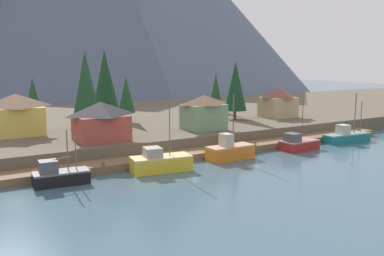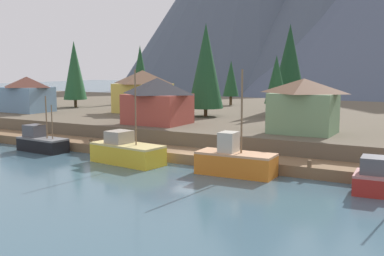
{
  "view_description": "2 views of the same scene",
  "coord_description": "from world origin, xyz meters",
  "px_view_note": "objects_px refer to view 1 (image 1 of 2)",
  "views": [
    {
      "loc": [
        -28.54,
        -48.32,
        13.86
      ],
      "look_at": [
        2.12,
        2.44,
        4.27
      ],
      "focal_mm": 39.27,
      "sensor_mm": 36.0,
      "label": 1
    },
    {
      "loc": [
        22.16,
        -38.39,
        9.43
      ],
      "look_at": [
        -0.02,
        1.39,
        3.42
      ],
      "focal_mm": 43.72,
      "sensor_mm": 36.0,
      "label": 2
    }
  ],
  "objects_px": {
    "fishing_boat_yellow": "(160,162)",
    "house_tan": "(278,102)",
    "fishing_boat_black": "(59,176)",
    "conifer_back_left": "(33,94)",
    "conifer_far_left": "(216,90)",
    "fishing_boat_orange": "(230,151)",
    "house_green": "(204,112)",
    "fishing_boat_teal": "(346,136)",
    "conifer_mid_left": "(126,95)",
    "fishing_boat_red": "(298,144)",
    "conifer_near_left": "(235,86)",
    "house_red": "(101,121)",
    "conifer_back_right": "(86,87)",
    "house_yellow": "(16,114)",
    "conifer_mid_right": "(105,80)"
  },
  "relations": [
    {
      "from": "house_red",
      "to": "conifer_back_right",
      "type": "height_order",
      "value": "conifer_back_right"
    },
    {
      "from": "fishing_boat_orange",
      "to": "house_yellow",
      "type": "distance_m",
      "value": 32.82
    },
    {
      "from": "fishing_boat_orange",
      "to": "conifer_mid_right",
      "type": "height_order",
      "value": "conifer_mid_right"
    },
    {
      "from": "conifer_back_right",
      "to": "house_red",
      "type": "bearing_deg",
      "value": -96.45
    },
    {
      "from": "fishing_boat_black",
      "to": "conifer_mid_left",
      "type": "height_order",
      "value": "conifer_mid_left"
    },
    {
      "from": "fishing_boat_black",
      "to": "conifer_mid_left",
      "type": "relative_size",
      "value": 0.74
    },
    {
      "from": "fishing_boat_red",
      "to": "conifer_mid_right",
      "type": "height_order",
      "value": "conifer_mid_right"
    },
    {
      "from": "fishing_boat_black",
      "to": "fishing_boat_red",
      "type": "xyz_separation_m",
      "value": [
        36.59,
        -0.38,
        -0.06
      ]
    },
    {
      "from": "conifer_near_left",
      "to": "house_red",
      "type": "bearing_deg",
      "value": -165.22
    },
    {
      "from": "fishing_boat_red",
      "to": "conifer_near_left",
      "type": "height_order",
      "value": "conifer_near_left"
    },
    {
      "from": "fishing_boat_black",
      "to": "fishing_boat_teal",
      "type": "distance_m",
      "value": 48.2
    },
    {
      "from": "fishing_boat_black",
      "to": "conifer_back_left",
      "type": "relative_size",
      "value": 0.78
    },
    {
      "from": "house_green",
      "to": "fishing_boat_red",
      "type": "bearing_deg",
      "value": -48.53
    },
    {
      "from": "fishing_boat_red",
      "to": "house_yellow",
      "type": "xyz_separation_m",
      "value": [
        -37.57,
        21.56,
        4.76
      ]
    },
    {
      "from": "fishing_boat_black",
      "to": "fishing_boat_orange",
      "type": "distance_m",
      "value": 23.67
    },
    {
      "from": "conifer_near_left",
      "to": "conifer_far_left",
      "type": "relative_size",
      "value": 1.29
    },
    {
      "from": "fishing_boat_teal",
      "to": "conifer_back_left",
      "type": "xyz_separation_m",
      "value": [
        -43.16,
        40.11,
        6.3
      ]
    },
    {
      "from": "house_green",
      "to": "conifer_mid_left",
      "type": "bearing_deg",
      "value": 119.11
    },
    {
      "from": "conifer_back_left",
      "to": "conifer_mid_right",
      "type": "bearing_deg",
      "value": -26.03
    },
    {
      "from": "fishing_boat_red",
      "to": "conifer_near_left",
      "type": "relative_size",
      "value": 0.73
    },
    {
      "from": "conifer_back_left",
      "to": "conifer_far_left",
      "type": "relative_size",
      "value": 0.92
    },
    {
      "from": "fishing_boat_black",
      "to": "house_tan",
      "type": "distance_m",
      "value": 50.55
    },
    {
      "from": "fishing_boat_black",
      "to": "conifer_mid_right",
      "type": "distance_m",
      "value": 39.23
    },
    {
      "from": "fishing_boat_black",
      "to": "fishing_boat_teal",
      "type": "bearing_deg",
      "value": 4.22
    },
    {
      "from": "house_green",
      "to": "conifer_far_left",
      "type": "relative_size",
      "value": 0.78
    },
    {
      "from": "fishing_boat_red",
      "to": "house_green",
      "type": "bearing_deg",
      "value": 127.97
    },
    {
      "from": "fishing_boat_red",
      "to": "conifer_back_left",
      "type": "xyz_separation_m",
      "value": [
        -31.56,
        40.39,
        6.32
      ]
    },
    {
      "from": "fishing_boat_black",
      "to": "fishing_boat_teal",
      "type": "height_order",
      "value": "fishing_boat_teal"
    },
    {
      "from": "fishing_boat_black",
      "to": "conifer_far_left",
      "type": "xyz_separation_m",
      "value": [
        41.78,
        30.09,
        6.32
      ]
    },
    {
      "from": "fishing_boat_black",
      "to": "conifer_back_left",
      "type": "distance_m",
      "value": 40.81
    },
    {
      "from": "fishing_boat_yellow",
      "to": "fishing_boat_black",
      "type": "bearing_deg",
      "value": -174.83
    },
    {
      "from": "house_red",
      "to": "conifer_back_left",
      "type": "bearing_deg",
      "value": 97.02
    },
    {
      "from": "fishing_boat_red",
      "to": "house_yellow",
      "type": "relative_size",
      "value": 1.05
    },
    {
      "from": "conifer_back_right",
      "to": "conifer_far_left",
      "type": "xyz_separation_m",
      "value": [
        31.94,
        9.11,
        -2.15
      ]
    },
    {
      "from": "house_tan",
      "to": "house_green",
      "type": "bearing_deg",
      "value": -166.15
    },
    {
      "from": "fishing_boat_red",
      "to": "conifer_near_left",
      "type": "distance_m",
      "value": 20.46
    },
    {
      "from": "conifer_far_left",
      "to": "conifer_near_left",
      "type": "bearing_deg",
      "value": -106.45
    },
    {
      "from": "house_tan",
      "to": "conifer_mid_left",
      "type": "distance_m",
      "value": 30.42
    },
    {
      "from": "fishing_boat_teal",
      "to": "house_green",
      "type": "height_order",
      "value": "fishing_boat_teal"
    },
    {
      "from": "fishing_boat_teal",
      "to": "conifer_back_left",
      "type": "relative_size",
      "value": 1.12
    },
    {
      "from": "fishing_boat_red",
      "to": "conifer_mid_right",
      "type": "relative_size",
      "value": 0.61
    },
    {
      "from": "fishing_boat_yellow",
      "to": "house_tan",
      "type": "relative_size",
      "value": 1.37
    },
    {
      "from": "conifer_mid_left",
      "to": "conifer_far_left",
      "type": "relative_size",
      "value": 0.97
    },
    {
      "from": "house_tan",
      "to": "conifer_back_left",
      "type": "bearing_deg",
      "value": 150.95
    },
    {
      "from": "house_yellow",
      "to": "conifer_back_left",
      "type": "xyz_separation_m",
      "value": [
        6.02,
        18.83,
        1.56
      ]
    },
    {
      "from": "conifer_far_left",
      "to": "house_red",
      "type": "bearing_deg",
      "value": -149.47
    },
    {
      "from": "fishing_boat_red",
      "to": "conifer_far_left",
      "type": "relative_size",
      "value": 0.95
    },
    {
      "from": "fishing_boat_orange",
      "to": "house_green",
      "type": "xyz_separation_m",
      "value": [
        2.76,
        11.14,
        4.19
      ]
    },
    {
      "from": "conifer_mid_right",
      "to": "conifer_far_left",
      "type": "relative_size",
      "value": 1.54
    },
    {
      "from": "conifer_mid_left",
      "to": "house_green",
      "type": "bearing_deg",
      "value": -60.89
    }
  ]
}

